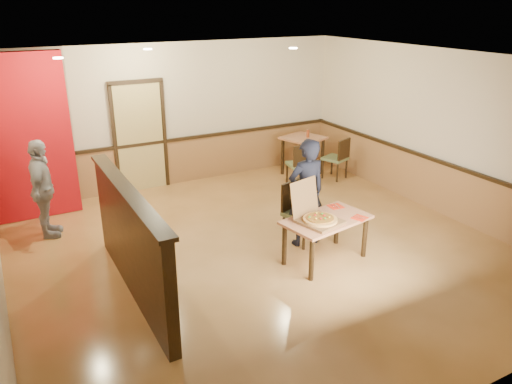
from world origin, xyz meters
TOP-DOWN VIEW (x-y plane):
  - floor at (0.00, 0.00)m, footprint 7.00×7.00m
  - ceiling at (0.00, 0.00)m, footprint 7.00×7.00m
  - wall_back at (0.00, 3.50)m, footprint 7.00×0.00m
  - wall_right at (3.50, 0.00)m, footprint 0.00×7.00m
  - wainscot_back at (0.00, 3.47)m, footprint 7.00×0.04m
  - chair_rail_back at (0.00, 3.45)m, footprint 7.00×0.06m
  - wainscot_right at (3.47, 0.00)m, footprint 0.04×7.00m
  - chair_rail_right at (3.45, 0.00)m, footprint 0.06×7.00m
  - back_door at (-0.80, 3.46)m, footprint 0.90×0.06m
  - booth_partition at (-2.00, -0.20)m, footprint 0.20×3.10m
  - red_accent_panel at (-2.90, 3.00)m, footprint 1.60×0.20m
  - spot_a at (-2.30, 1.80)m, footprint 0.14×0.14m
  - spot_b at (-0.80, 2.50)m, footprint 0.14×0.14m
  - spot_c at (1.40, 1.50)m, footprint 0.14×0.14m
  - main_table at (0.65, -0.67)m, footprint 1.34×0.91m
  - diner_chair at (0.66, 0.07)m, footprint 0.60×0.60m
  - side_chair_left at (2.02, 2.09)m, footprint 0.51×0.51m
  - side_chair_right at (2.95, 2.10)m, footprint 0.56×0.56m
  - side_table at (2.48, 2.71)m, footprint 0.96×0.96m
  - diner at (0.69, -0.07)m, footprint 0.63×0.43m
  - passerby at (-2.75, 2.09)m, footprint 0.62×1.00m
  - pizza_box at (0.46, -0.69)m, footprint 0.65×0.72m
  - pizza at (0.48, -0.75)m, footprint 0.60×0.60m
  - napkin_near at (1.07, -0.88)m, footprint 0.25×0.25m
  - napkin_far at (1.02, -0.38)m, footprint 0.22×0.22m
  - condiment at (2.56, 2.66)m, footprint 0.06×0.06m

SIDE VIEW (x-z plane):
  - floor at x=0.00m, z-range 0.00..0.00m
  - wainscot_back at x=0.00m, z-range 0.00..0.90m
  - wainscot_right at x=3.47m, z-range 0.00..0.90m
  - side_chair_right at x=2.95m, z-range 0.04..0.92m
  - side_chair_left at x=2.02m, z-range 0.04..0.93m
  - diner_chair at x=0.66m, z-range 0.04..1.00m
  - main_table at x=0.65m, z-range 0.23..0.89m
  - side_table at x=2.48m, z-range 0.23..1.05m
  - napkin_near at x=1.07m, z-range 0.66..0.67m
  - napkin_far at x=1.02m, z-range 0.66..0.67m
  - pizza at x=0.48m, z-range 0.70..0.73m
  - pizza_box at x=0.46m, z-range 0.46..1.01m
  - booth_partition at x=-2.00m, z-range 0.01..1.46m
  - passerby at x=-2.75m, z-range 0.00..1.58m
  - diner at x=0.69m, z-range 0.00..1.68m
  - condiment at x=2.56m, z-range 0.82..0.98m
  - chair_rail_back at x=0.00m, z-range 0.89..0.95m
  - chair_rail_right at x=3.45m, z-range 0.89..0.95m
  - back_door at x=-0.80m, z-range 0.00..2.10m
  - red_accent_panel at x=-2.90m, z-range 0.01..2.79m
  - wall_back at x=0.00m, z-range -2.10..4.90m
  - wall_right at x=3.50m, z-range -2.10..4.90m
  - spot_a at x=-2.30m, z-range 2.77..2.79m
  - spot_b at x=-0.80m, z-range 2.77..2.79m
  - spot_c at x=1.40m, z-range 2.77..2.79m
  - ceiling at x=0.00m, z-range 2.80..2.80m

